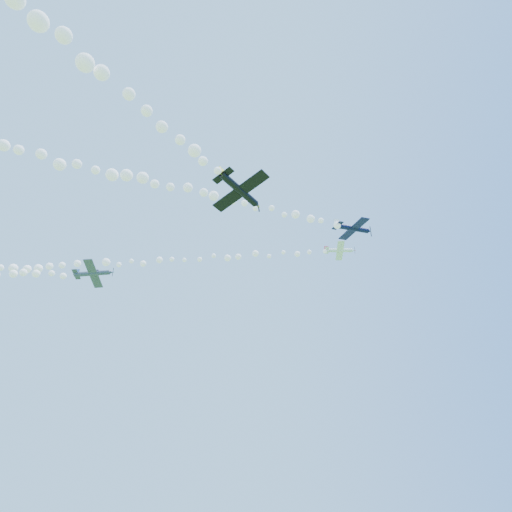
{
  "coord_description": "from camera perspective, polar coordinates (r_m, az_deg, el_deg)",
  "views": [
    {
      "loc": [
        -0.79,
        -70.08,
        2.0
      ],
      "look_at": [
        3.68,
        -8.11,
        45.86
      ],
      "focal_mm": 30.0,
      "sensor_mm": 36.0,
      "label": 1
    }
  ],
  "objects": [
    {
      "name": "smoke_trail_navy",
      "position": [
        72.72,
        -19.04,
        10.47
      ],
      "size": [
        80.22,
        23.56,
        3.1
      ],
      "primitive_type": null,
      "color": "white"
    },
    {
      "name": "smoke_trail_white",
      "position": [
        93.88,
        -17.21,
        -0.76
      ],
      "size": [
        85.17,
        15.25,
        2.74
      ],
      "primitive_type": null,
      "color": "white"
    },
    {
      "name": "plane_black",
      "position": [
        55.38,
        -2.11,
        8.71
      ],
      "size": [
        7.21,
        7.09,
        2.49
      ],
      "rotation": [
        -0.17,
        0.01,
        0.83
      ],
      "color": "black"
    },
    {
      "name": "plane_navy",
      "position": [
        81.63,
        12.84,
        3.6
      ],
      "size": [
        7.98,
        8.39,
        2.21
      ],
      "rotation": [
        0.14,
        -0.07,
        0.26
      ],
      "color": "black"
    },
    {
      "name": "plane_white",
      "position": [
        88.45,
        11.11,
        0.75
      ],
      "size": [
        6.33,
        6.71,
        2.23
      ],
      "rotation": [
        -0.01,
        0.05,
        -0.15
      ],
      "color": "white"
    },
    {
      "name": "plane_grey",
      "position": [
        81.96,
        -20.87,
        -2.17
      ],
      "size": [
        7.39,
        7.59,
        2.14
      ],
      "rotation": [
        -0.15,
        -0.1,
        -0.05
      ],
      "color": "#3A4055"
    }
  ]
}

